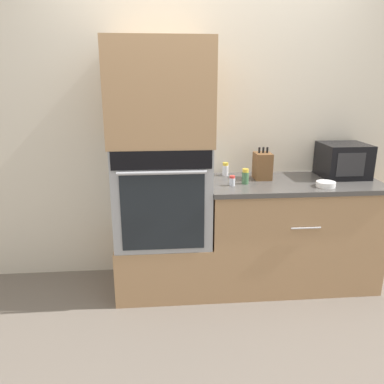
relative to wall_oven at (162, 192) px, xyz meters
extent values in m
plane|color=#6B6056|center=(0.36, -0.30, -0.80)|extent=(12.00, 12.00, 0.00)
cube|color=beige|center=(0.36, 0.33, 0.45)|extent=(8.00, 0.05, 2.50)
cube|color=#A87F56|center=(0.00, 0.00, -0.59)|extent=(0.72, 0.60, 0.43)
cube|color=#9EA0A5|center=(0.00, 0.00, 0.00)|extent=(0.70, 0.59, 0.74)
cube|color=black|center=(0.00, -0.30, 0.31)|extent=(0.67, 0.01, 0.13)
cube|color=orange|center=(0.00, -0.30, 0.31)|extent=(0.09, 0.00, 0.03)
cube|color=black|center=(0.00, -0.30, -0.05)|extent=(0.57, 0.01, 0.56)
cylinder|color=#9EA0A5|center=(0.00, -0.33, 0.23)|extent=(0.59, 0.02, 0.02)
cube|color=#A87F56|center=(0.00, 0.00, 0.73)|extent=(0.72, 0.60, 0.71)
cube|color=#A87F56|center=(1.02, 0.00, -0.38)|extent=(1.32, 0.60, 0.83)
cube|color=#474442|center=(1.02, 0.00, 0.05)|extent=(1.34, 0.63, 0.03)
cylinder|color=#B7B7BC|center=(1.02, -0.31, -0.20)|extent=(0.22, 0.01, 0.01)
cube|color=black|center=(1.46, 0.11, 0.20)|extent=(0.35, 0.33, 0.27)
cube|color=#28282B|center=(1.43, -0.06, 0.20)|extent=(0.22, 0.01, 0.18)
cube|color=brown|center=(0.79, 0.09, 0.17)|extent=(0.13, 0.16, 0.21)
cylinder|color=black|center=(0.76, 0.09, 0.29)|extent=(0.02, 0.02, 0.04)
cylinder|color=black|center=(0.79, 0.09, 0.29)|extent=(0.02, 0.02, 0.04)
cylinder|color=black|center=(0.82, 0.09, 0.29)|extent=(0.02, 0.02, 0.04)
cylinder|color=white|center=(1.20, -0.18, 0.08)|extent=(0.14, 0.14, 0.04)
cylinder|color=#427047|center=(0.62, -0.04, 0.11)|extent=(0.05, 0.05, 0.09)
cylinder|color=gold|center=(0.62, -0.04, 0.17)|extent=(0.05, 0.05, 0.03)
cylinder|color=silver|center=(0.52, 0.23, 0.11)|extent=(0.05, 0.05, 0.08)
cylinder|color=gold|center=(0.52, 0.23, 0.16)|extent=(0.05, 0.05, 0.02)
cylinder|color=silver|center=(0.52, -0.08, 0.09)|extent=(0.04, 0.04, 0.06)
cylinder|color=red|center=(0.52, -0.08, 0.13)|extent=(0.04, 0.04, 0.02)
camera|label=1|loc=(-0.01, -2.72, 0.81)|focal=35.00mm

